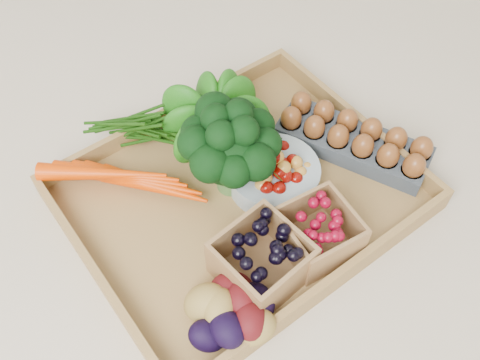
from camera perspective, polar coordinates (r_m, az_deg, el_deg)
ground at (r=0.93m, az=0.00°, el=-2.20°), size 4.00×4.00×0.00m
tray at (r=0.93m, az=0.00°, el=-1.93°), size 0.55×0.45×0.01m
carrots at (r=0.93m, az=-11.63°, el=0.12°), size 0.21×0.15×0.05m
lettuce at (r=0.95m, az=-2.41°, el=6.75°), size 0.13×0.13×0.13m
broccoli at (r=0.88m, az=-1.01°, el=1.96°), size 0.17×0.17×0.13m
cherry_bowl at (r=0.92m, az=3.62°, el=0.51°), size 0.16×0.16×0.04m
egg_carton at (r=0.99m, az=11.89°, el=3.84°), size 0.20×0.29×0.03m
potatoes at (r=0.77m, az=-0.56°, el=-14.03°), size 0.15×0.15×0.09m
punnet_blackberry at (r=0.81m, az=2.33°, el=-8.54°), size 0.13×0.13×0.08m
punnet_raspberry at (r=0.84m, az=8.33°, el=-5.56°), size 0.12×0.12×0.07m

